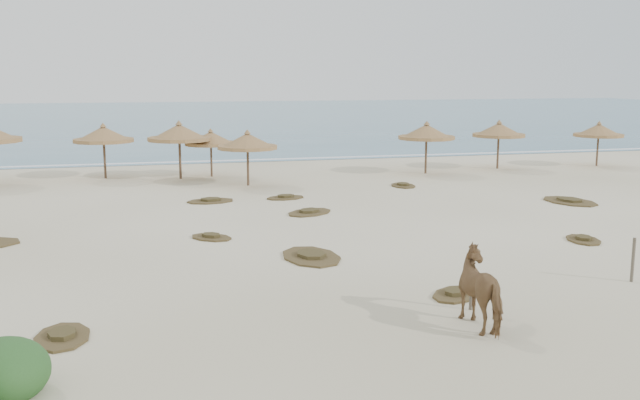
# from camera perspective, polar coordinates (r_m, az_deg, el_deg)

# --- Properties ---
(ground) EXTENTS (160.00, 160.00, 0.00)m
(ground) POSITION_cam_1_polar(r_m,az_deg,el_deg) (19.67, -2.67, -5.84)
(ground) COLOR beige
(ground) RESTS_ON ground
(ocean) EXTENTS (200.00, 100.00, 0.01)m
(ocean) POSITION_cam_1_polar(r_m,az_deg,el_deg) (93.79, -11.85, 6.54)
(ocean) COLOR #29617D
(ocean) RESTS_ON ground
(foam_line) EXTENTS (70.00, 0.60, 0.01)m
(foam_line) POSITION_cam_1_polar(r_m,az_deg,el_deg) (45.03, -9.25, 3.05)
(foam_line) COLOR white
(foam_line) RESTS_ON ground
(palapa_1) EXTENTS (4.09, 4.09, 2.91)m
(palapa_1) POSITION_cam_1_polar(r_m,az_deg,el_deg) (38.75, -16.94, 4.98)
(palapa_1) COLOR brown
(palapa_1) RESTS_ON ground
(palapa_2) EXTENTS (4.13, 4.13, 3.05)m
(palapa_2) POSITION_cam_1_polar(r_m,az_deg,el_deg) (37.59, -11.20, 5.25)
(palapa_2) COLOR brown
(palapa_2) RESTS_ON ground
(palapa_3) EXTENTS (3.35, 3.35, 2.57)m
(palapa_3) POSITION_cam_1_polar(r_m,az_deg,el_deg) (38.19, -8.73, 4.83)
(palapa_3) COLOR brown
(palapa_3) RESTS_ON ground
(palapa_4) EXTENTS (3.47, 3.47, 2.75)m
(palapa_4) POSITION_cam_1_polar(r_m,az_deg,el_deg) (34.84, -5.82, 4.64)
(palapa_4) COLOR brown
(palapa_4) RESTS_ON ground
(palapa_5) EXTENTS (3.71, 3.71, 2.88)m
(palapa_5) POSITION_cam_1_polar(r_m,az_deg,el_deg) (39.37, 8.52, 5.35)
(palapa_5) COLOR brown
(palapa_5) RESTS_ON ground
(palapa_6) EXTENTS (3.15, 3.15, 2.82)m
(palapa_6) POSITION_cam_1_polar(r_m,az_deg,el_deg) (42.24, 14.12, 5.40)
(palapa_6) COLOR brown
(palapa_6) RESTS_ON ground
(palapa_7) EXTENTS (3.55, 3.55, 2.67)m
(palapa_7) POSITION_cam_1_polar(r_m,az_deg,el_deg) (45.23, 21.40, 5.16)
(palapa_7) COLOR brown
(palapa_7) RESTS_ON ground
(horse) EXTENTS (1.00, 2.01, 1.66)m
(horse) POSITION_cam_1_polar(r_m,az_deg,el_deg) (15.79, 13.08, -6.97)
(horse) COLOR brown
(horse) RESTS_ON ground
(fence_post_near) EXTENTS (0.10, 0.10, 1.12)m
(fence_post_near) POSITION_cam_1_polar(r_m,az_deg,el_deg) (16.88, 12.02, -6.77)
(fence_post_near) COLOR brown
(fence_post_near) RESTS_ON ground
(fence_post_far) EXTENTS (0.11, 0.11, 1.18)m
(fence_post_far) POSITION_cam_1_polar(r_m,az_deg,el_deg) (20.39, 23.76, -4.40)
(fence_post_far) COLOR brown
(fence_post_far) RESTS_ON ground
(scrub_2) EXTENTS (1.78, 1.79, 0.16)m
(scrub_2) POSITION_cam_1_polar(r_m,az_deg,el_deg) (23.94, -8.70, -2.93)
(scrub_2) COLOR brown
(scrub_2) RESTS_ON ground
(scrub_3) EXTENTS (2.46, 2.29, 0.16)m
(scrub_3) POSITION_cam_1_polar(r_m,az_deg,el_deg) (27.92, -0.85, -0.96)
(scrub_3) COLOR brown
(scrub_3) RESTS_ON ground
(scrub_4) EXTENTS (1.36, 1.77, 0.16)m
(scrub_4) POSITION_cam_1_polar(r_m,az_deg,el_deg) (24.86, 20.32, -2.97)
(scrub_4) COLOR brown
(scrub_4) RESTS_ON ground
(scrub_5) EXTENTS (2.23, 2.98, 0.16)m
(scrub_5) POSITION_cam_1_polar(r_m,az_deg,el_deg) (32.16, 19.35, -0.07)
(scrub_5) COLOR brown
(scrub_5) RESTS_ON ground
(scrub_7) EXTENTS (1.91, 1.45, 0.16)m
(scrub_7) POSITION_cam_1_polar(r_m,az_deg,el_deg) (31.28, -2.78, 0.22)
(scrub_7) COLOR brown
(scrub_7) RESTS_ON ground
(scrub_9) EXTENTS (1.89, 2.69, 0.16)m
(scrub_9) POSITION_cam_1_polar(r_m,az_deg,el_deg) (21.22, -0.71, -4.50)
(scrub_9) COLOR brown
(scrub_9) RESTS_ON ground
(scrub_10) EXTENTS (1.27, 1.83, 0.16)m
(scrub_10) POSITION_cam_1_polar(r_m,az_deg,el_deg) (34.88, 6.66, 1.18)
(scrub_10) COLOR brown
(scrub_10) RESTS_ON ground
(scrub_11) EXTENTS (1.14, 1.74, 0.16)m
(scrub_11) POSITION_cam_1_polar(r_m,az_deg,el_deg) (15.87, -19.92, -10.20)
(scrub_11) COLOR brown
(scrub_11) RESTS_ON ground
(scrub_12) EXTENTS (1.85, 1.81, 0.16)m
(scrub_12) POSITION_cam_1_polar(r_m,az_deg,el_deg) (17.98, 10.80, -7.38)
(scrub_12) COLOR brown
(scrub_12) RESTS_ON ground
(scrub_13) EXTENTS (2.19, 1.58, 0.16)m
(scrub_13) POSITION_cam_1_polar(r_m,az_deg,el_deg) (30.77, -8.75, -0.05)
(scrub_13) COLOR brown
(scrub_13) RESTS_ON ground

